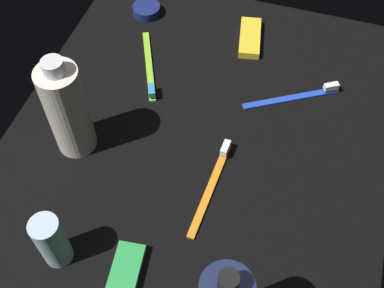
{
  "coord_description": "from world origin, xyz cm",
  "views": [
    {
      "loc": [
        42.86,
        13.58,
        66.81
      ],
      "look_at": [
        0.0,
        0.0,
        3.0
      ],
      "focal_mm": 45.24,
      "sensor_mm": 36.0,
      "label": 1
    }
  ],
  "objects_px": {
    "bodywash_bottle": "(67,110)",
    "toothbrush_lime": "(149,68)",
    "snack_bar_yellow": "(250,38)",
    "snack_bar_green": "(124,279)",
    "toothbrush_orange": "(213,182)",
    "deodorant_stick": "(52,241)",
    "toothbrush_blue": "(297,96)",
    "cream_tin_left": "(147,10)"
  },
  "relations": [
    {
      "from": "toothbrush_orange",
      "to": "cream_tin_left",
      "type": "relative_size",
      "value": 3.17
    },
    {
      "from": "toothbrush_orange",
      "to": "snack_bar_green",
      "type": "relative_size",
      "value": 1.73
    },
    {
      "from": "toothbrush_blue",
      "to": "toothbrush_lime",
      "type": "distance_m",
      "value": 0.28
    },
    {
      "from": "toothbrush_orange",
      "to": "toothbrush_blue",
      "type": "height_order",
      "value": "same"
    },
    {
      "from": "deodorant_stick",
      "to": "cream_tin_left",
      "type": "xyz_separation_m",
      "value": [
        -0.54,
        -0.07,
        -0.04
      ]
    },
    {
      "from": "bodywash_bottle",
      "to": "toothbrush_blue",
      "type": "height_order",
      "value": "bodywash_bottle"
    },
    {
      "from": "bodywash_bottle",
      "to": "toothbrush_orange",
      "type": "bearing_deg",
      "value": 87.93
    },
    {
      "from": "toothbrush_orange",
      "to": "snack_bar_green",
      "type": "height_order",
      "value": "toothbrush_orange"
    },
    {
      "from": "toothbrush_blue",
      "to": "cream_tin_left",
      "type": "distance_m",
      "value": 0.37
    },
    {
      "from": "toothbrush_orange",
      "to": "toothbrush_blue",
      "type": "relative_size",
      "value": 1.12
    },
    {
      "from": "cream_tin_left",
      "to": "toothbrush_lime",
      "type": "bearing_deg",
      "value": 22.39
    },
    {
      "from": "toothbrush_orange",
      "to": "toothbrush_blue",
      "type": "bearing_deg",
      "value": 156.47
    },
    {
      "from": "bodywash_bottle",
      "to": "toothbrush_orange",
      "type": "distance_m",
      "value": 0.25
    },
    {
      "from": "deodorant_stick",
      "to": "toothbrush_lime",
      "type": "xyz_separation_m",
      "value": [
        -0.39,
        -0.0,
        -0.04
      ]
    },
    {
      "from": "deodorant_stick",
      "to": "snack_bar_green",
      "type": "xyz_separation_m",
      "value": [
        0.01,
        0.1,
        -0.04
      ]
    },
    {
      "from": "bodywash_bottle",
      "to": "snack_bar_yellow",
      "type": "xyz_separation_m",
      "value": [
        -0.33,
        0.22,
        -0.08
      ]
    },
    {
      "from": "bodywash_bottle",
      "to": "snack_bar_green",
      "type": "bearing_deg",
      "value": 39.77
    },
    {
      "from": "deodorant_stick",
      "to": "toothbrush_lime",
      "type": "height_order",
      "value": "deodorant_stick"
    },
    {
      "from": "toothbrush_lime",
      "to": "snack_bar_yellow",
      "type": "xyz_separation_m",
      "value": [
        -0.14,
        0.16,
        0.0
      ]
    },
    {
      "from": "toothbrush_orange",
      "to": "snack_bar_yellow",
      "type": "distance_m",
      "value": 0.34
    },
    {
      "from": "bodywash_bottle",
      "to": "deodorant_stick",
      "type": "height_order",
      "value": "bodywash_bottle"
    },
    {
      "from": "bodywash_bottle",
      "to": "cream_tin_left",
      "type": "bearing_deg",
      "value": -179.06
    },
    {
      "from": "snack_bar_yellow",
      "to": "snack_bar_green",
      "type": "height_order",
      "value": "same"
    },
    {
      "from": "snack_bar_yellow",
      "to": "bodywash_bottle",
      "type": "bearing_deg",
      "value": -44.27
    },
    {
      "from": "cream_tin_left",
      "to": "bodywash_bottle",
      "type": "bearing_deg",
      "value": 0.94
    },
    {
      "from": "snack_bar_green",
      "to": "cream_tin_left",
      "type": "bearing_deg",
      "value": -169.44
    },
    {
      "from": "toothbrush_lime",
      "to": "snack_bar_yellow",
      "type": "height_order",
      "value": "toothbrush_lime"
    },
    {
      "from": "bodywash_bottle",
      "to": "toothbrush_blue",
      "type": "relative_size",
      "value": 1.2
    },
    {
      "from": "toothbrush_lime",
      "to": "toothbrush_orange",
      "type": "bearing_deg",
      "value": 42.1
    },
    {
      "from": "deodorant_stick",
      "to": "snack_bar_yellow",
      "type": "distance_m",
      "value": 0.55
    },
    {
      "from": "cream_tin_left",
      "to": "snack_bar_green",
      "type": "bearing_deg",
      "value": 17.45
    },
    {
      "from": "bodywash_bottle",
      "to": "toothbrush_blue",
      "type": "xyz_separation_m",
      "value": [
        -0.21,
        0.33,
        -0.08
      ]
    },
    {
      "from": "bodywash_bottle",
      "to": "toothbrush_lime",
      "type": "height_order",
      "value": "bodywash_bottle"
    },
    {
      "from": "bodywash_bottle",
      "to": "snack_bar_yellow",
      "type": "height_order",
      "value": "bodywash_bottle"
    },
    {
      "from": "bodywash_bottle",
      "to": "deodorant_stick",
      "type": "distance_m",
      "value": 0.2
    },
    {
      "from": "toothbrush_blue",
      "to": "snack_bar_green",
      "type": "bearing_deg",
      "value": -22.55
    },
    {
      "from": "toothbrush_orange",
      "to": "toothbrush_lime",
      "type": "relative_size",
      "value": 1.07
    },
    {
      "from": "bodywash_bottle",
      "to": "snack_bar_yellow",
      "type": "relative_size",
      "value": 1.85
    },
    {
      "from": "snack_bar_yellow",
      "to": "snack_bar_green",
      "type": "bearing_deg",
      "value": -16.59
    },
    {
      "from": "toothbrush_lime",
      "to": "cream_tin_left",
      "type": "xyz_separation_m",
      "value": [
        -0.15,
        -0.06,
        0.0
      ]
    },
    {
      "from": "toothbrush_orange",
      "to": "deodorant_stick",
      "type": "bearing_deg",
      "value": -44.4
    },
    {
      "from": "bodywash_bottle",
      "to": "toothbrush_lime",
      "type": "relative_size",
      "value": 1.14
    }
  ]
}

